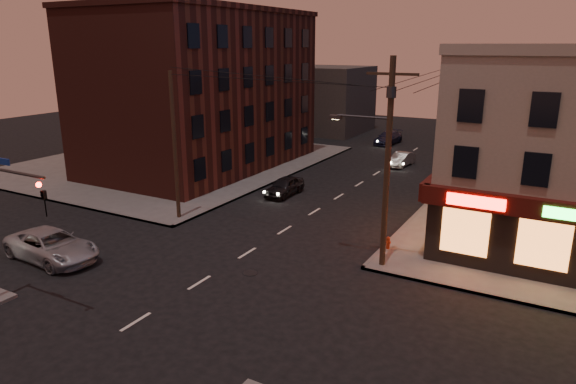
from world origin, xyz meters
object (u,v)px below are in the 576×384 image
Objects in this scene: sedan_near at (285,186)px; sedan_mid at (401,159)px; sedan_far at (388,138)px; suv_cross at (52,246)px; fire_hydrant at (388,242)px.

sedan_near reaches higher than sedan_mid.
sedan_far is (-4.48, 9.77, 0.07)m from sedan_mid.
suv_cross is at bearing -101.22° from sedan_mid.
suv_cross reaches higher than sedan_near.
sedan_mid is 0.79× the size of sedan_far.
fire_hydrant is at bearing -68.38° from sedan_far.
sedan_far is 7.07× the size of fire_hydrant.
sedan_far is at bearing 89.62° from sedan_near.
sedan_mid reaches higher than fire_hydrant.
sedan_near is at bearing -87.18° from sedan_far.
suv_cross is at bearing -147.23° from fire_hydrant.
suv_cross is 8.08× the size of fire_hydrant.
sedan_mid is at bearing 105.29° from fire_hydrant.
suv_cross is 16.59m from sedan_near.
sedan_mid is (9.21, 29.24, -0.14)m from suv_cross.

